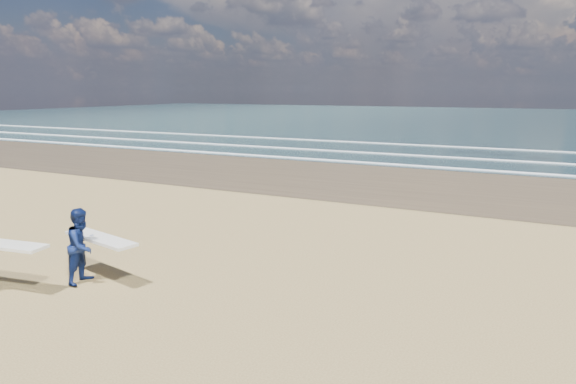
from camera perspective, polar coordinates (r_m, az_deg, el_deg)
The scene contains 1 object.
surfer_far at distance 12.60m, azimuth -21.73°, elevation -5.48°, with size 2.26×1.29×1.73m.
Camera 1 is at (9.69, -6.33, 4.35)m, focal length 32.00 mm.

